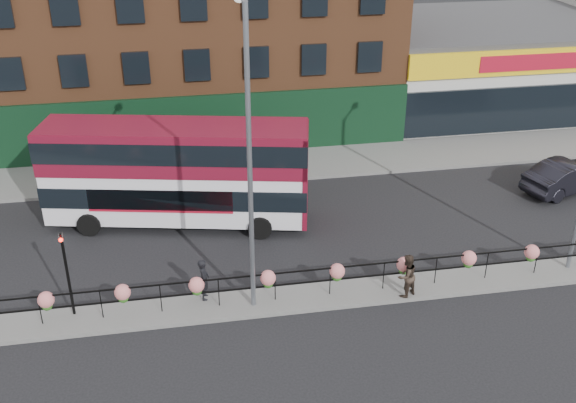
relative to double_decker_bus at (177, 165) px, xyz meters
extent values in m
plane|color=black|center=(4.09, -6.68, -2.77)|extent=(120.00, 120.00, 0.00)
cube|color=slate|center=(4.09, 5.32, -2.69)|extent=(60.00, 4.00, 0.15)
cube|color=slate|center=(4.09, -6.68, -2.69)|extent=(60.00, 1.60, 0.15)
cube|color=brown|center=(0.09, 13.32, 2.23)|extent=(25.00, 12.00, 10.00)
cube|color=black|center=(0.09, 7.24, -1.07)|extent=(25.00, 0.25, 3.40)
cube|color=silver|center=(20.09, 13.32, -0.27)|extent=(15.00, 12.00, 5.00)
cube|color=#3F3F42|center=(20.09, 13.32, 2.38)|extent=(15.00, 12.00, 0.30)
cube|color=yellow|center=(20.09, 7.24, 1.53)|extent=(15.00, 0.25, 1.40)
cube|color=#AD1026|center=(20.09, 7.12, 1.53)|extent=(7.00, 0.10, 0.90)
cube|color=black|center=(20.09, 7.24, -1.17)|extent=(15.00, 0.25, 2.60)
cube|color=black|center=(4.09, -6.68, -1.52)|extent=(30.00, 0.05, 0.05)
cube|color=black|center=(4.09, -6.68, -2.01)|extent=(30.00, 0.05, 0.05)
cylinder|color=black|center=(-4.91, -6.68, -2.07)|extent=(0.04, 0.04, 1.10)
cylinder|color=black|center=(-2.91, -6.68, -2.07)|extent=(0.04, 0.04, 1.10)
cylinder|color=black|center=(-0.91, -6.68, -2.07)|extent=(0.04, 0.04, 1.10)
cylinder|color=black|center=(1.09, -6.68, -2.07)|extent=(0.04, 0.04, 1.10)
cylinder|color=black|center=(3.09, -6.68, -2.07)|extent=(0.04, 0.04, 1.10)
cylinder|color=black|center=(5.09, -6.68, -2.07)|extent=(0.04, 0.04, 1.10)
cylinder|color=black|center=(7.09, -6.68, -2.07)|extent=(0.04, 0.04, 1.10)
cylinder|color=black|center=(9.09, -6.68, -2.07)|extent=(0.04, 0.04, 1.10)
cylinder|color=black|center=(11.09, -6.68, -2.07)|extent=(0.04, 0.04, 1.10)
cylinder|color=black|center=(13.09, -6.68, -2.07)|extent=(0.04, 0.04, 1.10)
sphere|color=#E87C7E|center=(-4.66, -6.68, -1.67)|extent=(0.56, 0.56, 0.56)
sphere|color=#2F6F1E|center=(-4.66, -6.68, -1.90)|extent=(0.36, 0.36, 0.36)
sphere|color=#E87C7E|center=(-2.16, -6.68, -1.67)|extent=(0.56, 0.56, 0.56)
sphere|color=#2F6F1E|center=(-2.16, -6.68, -1.90)|extent=(0.36, 0.36, 0.36)
sphere|color=#E87C7E|center=(0.34, -6.68, -1.67)|extent=(0.56, 0.56, 0.56)
sphere|color=#2F6F1E|center=(0.34, -6.68, -1.90)|extent=(0.36, 0.36, 0.36)
sphere|color=#E87C7E|center=(2.84, -6.68, -1.67)|extent=(0.56, 0.56, 0.56)
sphere|color=#2F6F1E|center=(2.84, -6.68, -1.90)|extent=(0.36, 0.36, 0.36)
sphere|color=#E87C7E|center=(5.34, -6.68, -1.67)|extent=(0.56, 0.56, 0.56)
sphere|color=#2F6F1E|center=(5.34, -6.68, -1.90)|extent=(0.36, 0.36, 0.36)
sphere|color=#E87C7E|center=(7.84, -6.68, -1.67)|extent=(0.56, 0.56, 0.56)
sphere|color=#2F6F1E|center=(7.84, -6.68, -1.90)|extent=(0.36, 0.36, 0.36)
sphere|color=#E87C7E|center=(10.34, -6.68, -1.67)|extent=(0.56, 0.56, 0.56)
sphere|color=#2F6F1E|center=(10.34, -6.68, -1.90)|extent=(0.36, 0.36, 0.36)
sphere|color=#E87C7E|center=(12.84, -6.68, -1.67)|extent=(0.56, 0.56, 0.56)
sphere|color=#2F6F1E|center=(12.84, -6.68, -1.90)|extent=(0.36, 0.36, 0.36)
cube|color=white|center=(-0.05, 0.01, -0.36)|extent=(11.31, 4.80, 4.01)
cube|color=maroon|center=(-0.05, 0.01, 0.79)|extent=(11.38, 4.87, 1.81)
cube|color=black|center=(-0.05, 0.01, -1.06)|extent=(11.41, 4.90, 0.90)
cube|color=black|center=(-0.05, 0.01, 0.94)|extent=(11.43, 4.92, 0.90)
cube|color=maroon|center=(-0.05, 0.01, 1.68)|extent=(11.31, 4.80, 0.12)
cube|color=maroon|center=(5.29, -1.15, -0.36)|extent=(0.74, 2.55, 4.01)
cube|color=#AD1026|center=(-0.81, -1.13, -1.11)|extent=(5.89, 1.32, 1.00)
cylinder|color=black|center=(-3.84, -0.44, -2.26)|extent=(1.04, 0.51, 1.00)
cylinder|color=black|center=(-3.31, 2.01, -2.26)|extent=(1.04, 0.51, 1.00)
cylinder|color=black|center=(3.21, -1.98, -2.26)|extent=(1.04, 0.51, 1.00)
cylinder|color=black|center=(3.75, 0.47, -2.26)|extent=(1.04, 0.51, 1.00)
imported|color=black|center=(18.31, -0.02, -1.99)|extent=(4.52, 5.70, 1.55)
imported|color=black|center=(0.62, -6.13, -1.82)|extent=(0.65, 0.48, 1.59)
imported|color=#362A22|center=(7.75, -7.23, -1.79)|extent=(1.30, 1.26, 1.66)
cylinder|color=slate|center=(2.29, -6.84, 2.63)|extent=(0.17, 0.17, 10.49)
cylinder|color=black|center=(-3.91, -6.28, -1.02)|extent=(0.10, 0.10, 3.20)
imported|color=black|center=(-3.91, -6.28, 0.58)|extent=(0.15, 0.18, 0.90)
sphere|color=#FF190C|center=(-3.91, -6.40, 0.40)|extent=(0.14, 0.14, 0.14)
camera|label=1|loc=(0.04, -26.35, 11.42)|focal=42.00mm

